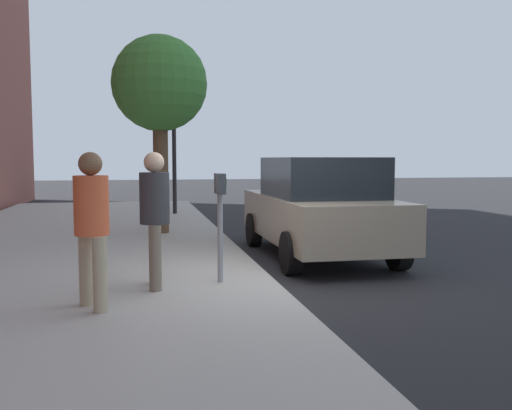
# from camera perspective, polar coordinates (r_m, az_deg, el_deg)

# --- Properties ---
(ground_plane) EXTENTS (80.00, 80.00, 0.00)m
(ground_plane) POSITION_cam_1_polar(r_m,az_deg,el_deg) (7.77, 1.51, -8.29)
(ground_plane) COLOR #232326
(ground_plane) RESTS_ON ground
(sidewalk_slab) EXTENTS (28.00, 6.00, 0.15)m
(sidewalk_slab) POSITION_cam_1_polar(r_m,az_deg,el_deg) (7.67, -21.13, -8.20)
(sidewalk_slab) COLOR #A8A59E
(sidewalk_slab) RESTS_ON ground_plane
(parking_meter) EXTENTS (0.36, 0.12, 1.41)m
(parking_meter) POSITION_cam_1_polar(r_m,az_deg,el_deg) (7.23, -3.66, 0.09)
(parking_meter) COLOR gray
(parking_meter) RESTS_ON sidewalk_slab
(pedestrian_at_meter) EXTENTS (0.52, 0.37, 1.68)m
(pedestrian_at_meter) POSITION_cam_1_polar(r_m,az_deg,el_deg) (7.02, -10.25, -0.44)
(pedestrian_at_meter) COLOR #726656
(pedestrian_at_meter) RESTS_ON sidewalk_slab
(pedestrian_bystander) EXTENTS (0.47, 0.36, 1.67)m
(pedestrian_bystander) POSITION_cam_1_polar(r_m,az_deg,el_deg) (6.18, -16.35, -1.33)
(pedestrian_bystander) COLOR tan
(pedestrian_bystander) RESTS_ON sidewalk_slab
(parked_sedan_near) EXTENTS (4.40, 1.97, 1.77)m
(parked_sedan_near) POSITION_cam_1_polar(r_m,az_deg,el_deg) (9.98, 6.37, -0.21)
(parked_sedan_near) COLOR gray
(parked_sedan_near) RESTS_ON ground_plane
(street_tree) EXTENTS (2.03, 2.03, 4.20)m
(street_tree) POSITION_cam_1_polar(r_m,az_deg,el_deg) (12.35, -9.75, 11.80)
(street_tree) COLOR brown
(street_tree) RESTS_ON sidewalk_slab
(traffic_signal) EXTENTS (0.24, 0.44, 3.60)m
(traffic_signal) POSITION_cam_1_polar(r_m,az_deg,el_deg) (16.54, -7.97, 7.55)
(traffic_signal) COLOR black
(traffic_signal) RESTS_ON sidewalk_slab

